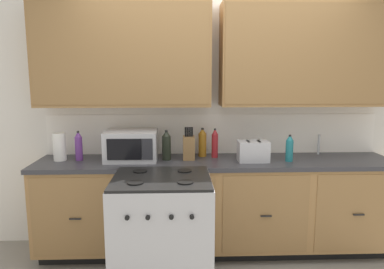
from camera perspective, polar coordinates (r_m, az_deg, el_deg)
ground_plane at (r=3.48m, az=4.16°, el=-20.11°), size 8.33×8.33×0.00m
wall_unit at (r=3.52m, az=3.64°, el=8.50°), size 4.53×0.40×2.42m
counter_run at (r=3.55m, az=3.76°, el=-11.08°), size 3.36×0.64×0.92m
stove_range at (r=2.96m, az=-4.71°, el=-15.49°), size 0.76×0.68×0.95m
microwave at (r=3.43m, az=-9.55°, el=-1.72°), size 0.48×0.37×0.28m
toaster at (r=3.39m, az=9.63°, el=-2.62°), size 0.28×0.18×0.19m
knife_block at (r=3.42m, az=-0.50°, el=-2.03°), size 0.11×0.14×0.31m
sink_faucet at (r=3.85m, az=19.35°, el=-1.50°), size 0.02×0.02×0.20m
paper_towel_roll at (r=3.59m, az=-20.18°, el=-1.82°), size 0.12×0.12×0.26m
bottle_red at (r=3.50m, az=3.56°, el=-1.40°), size 0.06×0.06×0.28m
bottle_dark at (r=3.40m, az=-4.06°, el=-1.74°), size 0.08×0.08×0.28m
bottle_violet at (r=3.54m, az=-17.45°, el=-1.75°), size 0.07×0.07×0.28m
bottle_teal at (r=3.46m, az=15.13°, el=-2.12°), size 0.07×0.07×0.25m
bottle_amber at (r=3.54m, az=1.65°, el=-1.28°), size 0.08×0.08×0.28m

